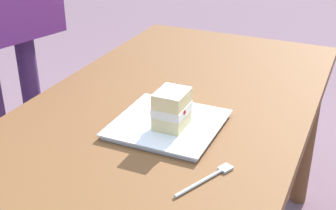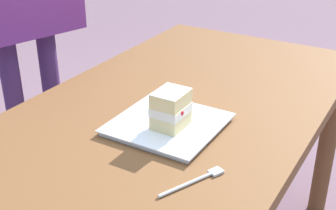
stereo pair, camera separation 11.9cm
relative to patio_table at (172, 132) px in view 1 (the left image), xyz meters
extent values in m
cylinder|color=brown|center=(0.65, -0.33, -0.27)|extent=(0.07, 0.07, 0.66)
cylinder|color=brown|center=(0.65, 0.33, -0.27)|extent=(0.07, 0.07, 0.66)
cube|color=brown|center=(0.00, 0.00, 0.08)|extent=(1.42, 0.79, 0.04)
cube|color=white|center=(-0.14, -0.05, 0.11)|extent=(0.26, 0.26, 0.01)
cube|color=white|center=(-0.14, -0.05, 0.11)|extent=(0.27, 0.27, 0.00)
cube|color=#EAD18C|center=(-0.16, -0.07, 0.13)|extent=(0.09, 0.07, 0.04)
cube|color=white|center=(-0.16, -0.07, 0.16)|extent=(0.09, 0.08, 0.02)
sphere|color=red|center=(-0.16, -0.03, 0.16)|extent=(0.02, 0.02, 0.02)
sphere|color=red|center=(-0.16, -0.10, 0.16)|extent=(0.01, 0.01, 0.01)
sphere|color=red|center=(-0.16, -0.03, 0.16)|extent=(0.02, 0.02, 0.02)
sphere|color=red|center=(-0.17, -0.10, 0.17)|extent=(0.01, 0.01, 0.01)
cube|color=#EAD18C|center=(-0.16, -0.07, 0.19)|extent=(0.09, 0.07, 0.04)
cube|color=white|center=(-0.16, -0.07, 0.21)|extent=(0.09, 0.07, 0.00)
cylinder|color=silver|center=(-0.35, -0.21, 0.10)|extent=(0.13, 0.06, 0.01)
cube|color=silver|center=(-0.27, -0.25, 0.10)|extent=(0.04, 0.03, 0.01)
cylinder|color=#452855|center=(0.00, 0.71, -0.21)|extent=(0.07, 0.07, 0.79)
cylinder|color=#452855|center=(0.15, 0.67, -0.21)|extent=(0.07, 0.07, 0.79)
camera|label=1|loc=(-1.11, -0.49, 0.69)|focal=49.25mm
camera|label=2|loc=(-1.06, -0.59, 0.69)|focal=49.25mm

